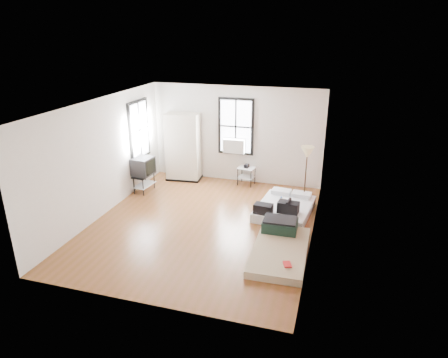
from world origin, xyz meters
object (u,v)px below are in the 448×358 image
(mattress_bare, at_px, (280,245))
(side_table, at_px, (246,171))
(tv_stand, at_px, (143,167))
(wardrobe, at_px, (183,147))
(mattress_main, at_px, (284,208))
(floor_lamp, at_px, (307,156))

(mattress_bare, bearing_deg, side_table, 112.84)
(tv_stand, bearing_deg, wardrobe, 65.29)
(side_table, bearing_deg, wardrobe, -177.91)
(side_table, distance_m, tv_stand, 2.93)
(wardrobe, bearing_deg, tv_stand, -124.58)
(mattress_main, xyz_separation_m, floor_lamp, (0.40, 0.73, 1.16))
(wardrobe, height_order, side_table, wardrobe)
(side_table, relative_size, floor_lamp, 0.40)
(wardrobe, relative_size, floor_lamp, 1.30)
(wardrobe, xyz_separation_m, side_table, (1.92, 0.07, -0.58))
(tv_stand, bearing_deg, side_table, 31.23)
(mattress_main, bearing_deg, mattress_bare, -78.44)
(wardrobe, relative_size, tv_stand, 2.03)
(wardrobe, height_order, tv_stand, wardrobe)
(wardrobe, distance_m, side_table, 2.00)
(mattress_main, bearing_deg, floor_lamp, 67.09)
(mattress_bare, distance_m, wardrobe, 4.85)
(mattress_main, distance_m, wardrobe, 3.70)
(mattress_bare, distance_m, tv_stand, 4.67)
(mattress_main, relative_size, wardrobe, 0.90)
(floor_lamp, bearing_deg, side_table, 153.49)
(mattress_bare, height_order, floor_lamp, floor_lamp)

